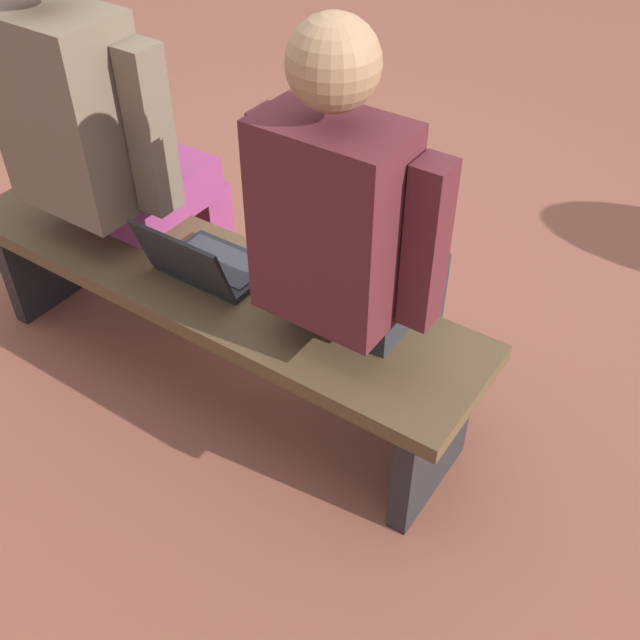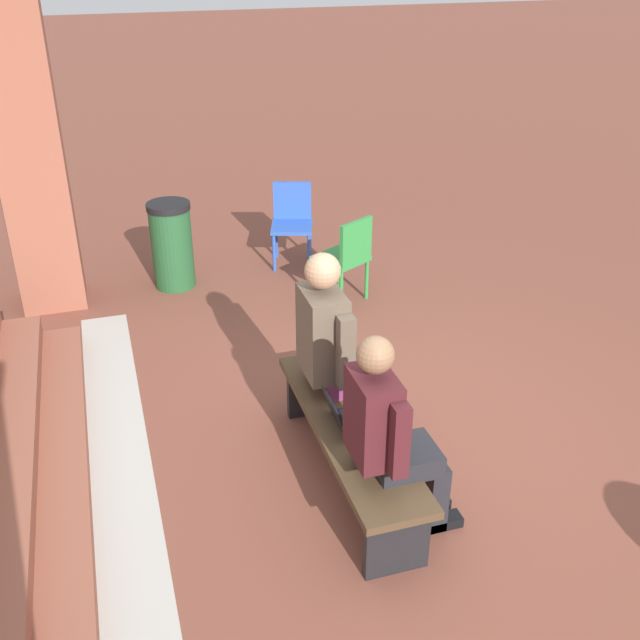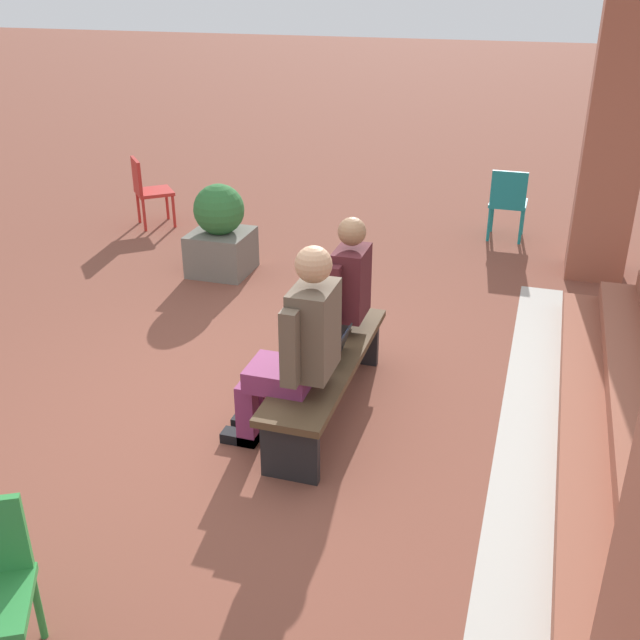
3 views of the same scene
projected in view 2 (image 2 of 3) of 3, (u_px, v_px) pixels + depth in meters
The scene contains 10 objects.
ground_plane at pixel (394, 456), 5.09m from camera, with size 60.00×60.00×0.00m, color brown.
concrete_strip at pixel (128, 525), 4.50m from camera, with size 5.64×0.40×0.01m, color #B7B2A8.
brick_pillar_right_of_steps at pixel (29, 148), 6.50m from camera, with size 0.64×0.64×2.94m.
bench at pixel (349, 436), 4.70m from camera, with size 1.80×0.44×0.45m.
person_student at pixel (390, 432), 4.15m from camera, with size 0.53×0.67×1.33m.
person_adult at pixel (339, 347), 4.90m from camera, with size 0.59×0.75×1.43m.
laptop at pixel (348, 418), 4.62m from camera, with size 0.32×0.29×0.21m.
plastic_chair_mid_courtyard at pixel (292, 218), 7.82m from camera, with size 0.53×0.53×0.84m.
plastic_chair_foreground at pixel (347, 255), 6.96m from camera, with size 0.57×0.57×0.84m.
litter_bin at pixel (172, 245), 7.30m from camera, with size 0.42×0.42×0.86m.
Camera 2 is at (-3.73, 1.69, 3.20)m, focal length 42.00 mm.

